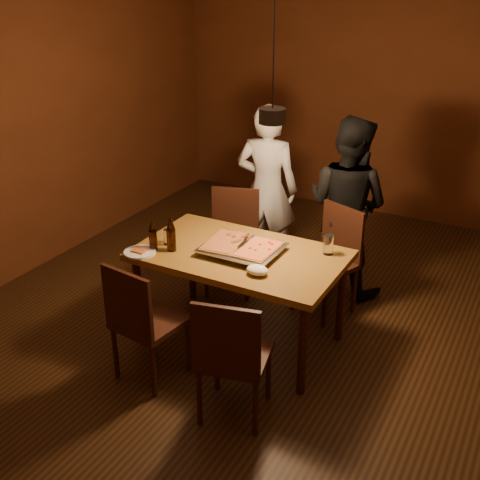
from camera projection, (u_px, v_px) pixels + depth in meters
The scene contains 19 objects.
room_shell at pixel (271, 167), 4.11m from camera, with size 6.00×6.00×6.00m.
dining_table at pixel (240, 261), 4.41m from camera, with size 1.50×0.90×0.75m.
chair_far_left at pixel (233, 230), 5.27m from camera, with size 0.52×0.52×0.49m.
chair_far_right at pixel (333, 250), 4.90m from camera, with size 0.55×0.55×0.49m.
chair_near_left at pixel (140, 314), 4.01m from camera, with size 0.47×0.47×0.49m.
chair_near_right at pixel (231, 349), 3.64m from camera, with size 0.51×0.51×0.49m.
pizza_tray at pixel (242, 250), 4.36m from camera, with size 0.55×0.45×0.05m, color silver.
pizza_meat at pixel (225, 242), 4.41m from camera, with size 0.25×0.40×0.02m, color maroon.
pizza_cheese at pixel (258, 249), 4.30m from camera, with size 0.24×0.38×0.02m, color gold.
spatula at pixel (244, 244), 4.36m from camera, with size 0.09×0.24×0.04m, color silver, non-canonical shape.
beer_bottle_a at pixel (153, 235), 4.38m from camera, with size 0.06×0.06×0.23m.
beer_bottle_b at pixel (171, 234), 4.36m from camera, with size 0.07×0.07×0.26m.
water_glass_left at pixel (169, 237), 4.49m from camera, with size 0.07×0.07×0.12m, color silver.
water_glass_right at pixel (328, 245), 4.33m from camera, with size 0.07×0.07×0.15m, color silver.
plate_slice at pixel (140, 252), 4.36m from camera, with size 0.23×0.23×0.03m.
napkin at pixel (257, 270), 4.05m from camera, with size 0.15×0.12×0.06m, color white.
diner_white at pixel (267, 189), 5.51m from camera, with size 0.57×0.38×1.57m, color silver.
diner_dark at pixel (347, 206), 5.15m from camera, with size 0.76×0.59×1.56m, color black.
pendant_lamp at pixel (272, 114), 3.96m from camera, with size 0.18×0.18×1.10m.
Camera 1 is at (1.70, -3.57, 2.66)m, focal length 45.00 mm.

